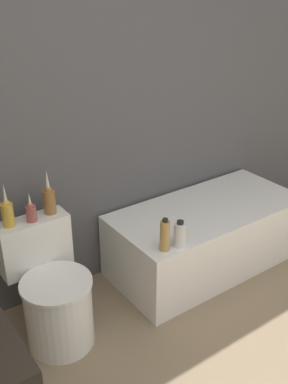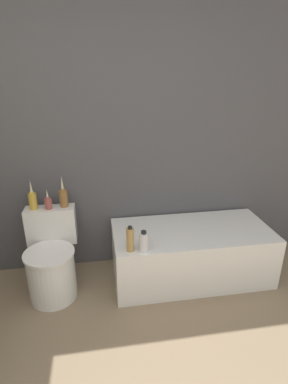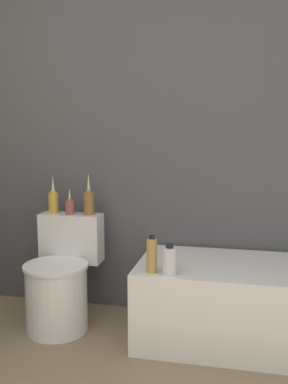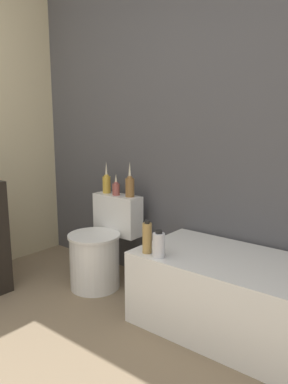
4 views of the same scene
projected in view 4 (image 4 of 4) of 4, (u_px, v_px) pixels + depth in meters
name	position (u px, v px, depth m)	size (l,w,h in m)	color
wall_back_tiled	(172.00, 122.00, 2.89)	(6.40, 0.06, 2.60)	#4C4C51
bathtub	(249.00, 300.00, 2.27)	(1.42, 0.67, 0.49)	white
toilet	(101.00, 249.00, 3.00)	(0.42, 0.56, 0.71)	white
vase_gold	(107.00, 183.00, 3.14)	(0.07, 0.07, 0.26)	gold
vase_silver	(116.00, 188.00, 3.06)	(0.06, 0.06, 0.18)	#994C47
vase_bronze	(130.00, 185.00, 2.99)	(0.07, 0.07, 0.28)	olive
shampoo_bottle_tall	(147.00, 238.00, 2.38)	(0.06, 0.06, 0.22)	tan
shampoo_bottle_short	(159.00, 245.00, 2.30)	(0.08, 0.08, 0.17)	silver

